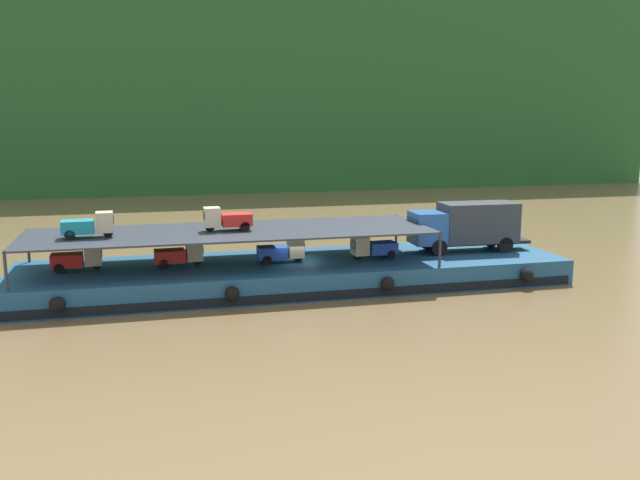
{
  "coord_description": "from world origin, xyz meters",
  "views": [
    {
      "loc": [
        -8.54,
        -39.39,
        10.05
      ],
      "look_at": [
        1.53,
        0.0,
        2.7
      ],
      "focal_mm": 38.75,
      "sensor_mm": 36.0,
      "label": 1
    }
  ],
  "objects": [
    {
      "name": "mini_truck_upper_mid",
      "position": [
        -4.02,
        -0.03,
        4.19
      ],
      "size": [
        2.76,
        1.23,
        1.38
      ],
      "color": "red",
      "rests_on": "cargo_rack"
    },
    {
      "name": "mini_truck_lower_stern",
      "position": [
        -12.32,
        0.5,
        2.19
      ],
      "size": [
        2.76,
        1.24,
        1.38
      ],
      "color": "red",
      "rests_on": "cargo_barge"
    },
    {
      "name": "cargo_rack",
      "position": [
        -3.8,
        0.0,
        3.44
      ],
      "size": [
        23.2,
        7.25,
        2.0
      ],
      "color": "#2D333D",
      "rests_on": "cargo_barge"
    },
    {
      "name": "cargo_barge",
      "position": [
        0.0,
        -0.03,
        0.75
      ],
      "size": [
        32.4,
        8.68,
        1.5
      ],
      "color": "navy",
      "rests_on": "ground"
    },
    {
      "name": "ground_plane",
      "position": [
        0.0,
        0.0,
        0.0
      ],
      "size": [
        400.0,
        400.0,
        0.0
      ],
      "primitive_type": "plane",
      "color": "brown"
    },
    {
      "name": "mini_truck_upper_stern",
      "position": [
        -11.55,
        -0.5,
        4.19
      ],
      "size": [
        2.78,
        1.28,
        1.38
      ],
      "color": "teal",
      "rests_on": "cargo_rack"
    },
    {
      "name": "covered_lorry",
      "position": [
        11.22,
        0.27,
        3.19
      ],
      "size": [
        7.91,
        2.5,
        3.1
      ],
      "color": "#285BA3",
      "rests_on": "cargo_barge"
    },
    {
      "name": "mini_truck_lower_aft",
      "position": [
        -6.73,
        0.28,
        2.19
      ],
      "size": [
        2.79,
        1.29,
        1.38
      ],
      "color": "red",
      "rests_on": "cargo_barge"
    },
    {
      "name": "hillside_far_bank",
      "position": [
        0.0,
        68.46,
        18.03
      ],
      "size": [
        128.67,
        39.09,
        32.02
      ],
      "color": "#235628",
      "rests_on": "ground"
    },
    {
      "name": "mini_truck_lower_fore",
      "position": [
        4.73,
        -0.46,
        2.19
      ],
      "size": [
        2.79,
        1.28,
        1.38
      ],
      "color": "#1E47B7",
      "rests_on": "cargo_barge"
    },
    {
      "name": "mini_truck_lower_mid",
      "position": [
        -0.85,
        -0.19,
        2.19
      ],
      "size": [
        2.76,
        1.23,
        1.38
      ],
      "color": "#1E47B7",
      "rests_on": "cargo_barge"
    }
  ]
}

